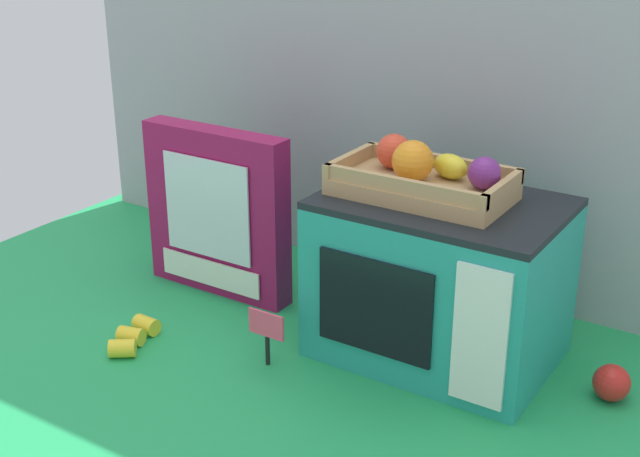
# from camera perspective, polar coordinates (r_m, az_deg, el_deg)

# --- Properties ---
(ground_plane) EXTENTS (1.70, 1.70, 0.00)m
(ground_plane) POSITION_cam_1_polar(r_m,az_deg,el_deg) (1.62, 1.15, -6.31)
(ground_plane) COLOR #219E54
(ground_plane) RESTS_ON ground
(display_back_panel) EXTENTS (1.61, 0.03, 0.73)m
(display_back_panel) POSITION_cam_1_polar(r_m,az_deg,el_deg) (1.71, 6.14, 8.24)
(display_back_panel) COLOR #A0A3A8
(display_back_panel) RESTS_ON ground
(toy_microwave) EXTENTS (0.39, 0.28, 0.28)m
(toy_microwave) POSITION_cam_1_polar(r_m,az_deg,el_deg) (1.47, 7.86, -3.33)
(toy_microwave) COLOR teal
(toy_microwave) RESTS_ON ground
(food_groups_crate) EXTENTS (0.29, 0.16, 0.10)m
(food_groups_crate) POSITION_cam_1_polar(r_m,az_deg,el_deg) (1.43, 6.85, 3.38)
(food_groups_crate) COLOR tan
(food_groups_crate) RESTS_ON toy_microwave
(cookie_set_box) EXTENTS (0.32, 0.06, 0.33)m
(cookie_set_box) POSITION_cam_1_polar(r_m,az_deg,el_deg) (1.69, -6.87, 1.05)
(cookie_set_box) COLOR #99144C
(cookie_set_box) RESTS_ON ground
(price_sign) EXTENTS (0.07, 0.01, 0.10)m
(price_sign) POSITION_cam_1_polar(r_m,az_deg,el_deg) (1.46, -3.55, -6.69)
(price_sign) COLOR black
(price_sign) RESTS_ON ground
(loose_toy_banana) EXTENTS (0.07, 0.13, 0.03)m
(loose_toy_banana) POSITION_cam_1_polar(r_m,az_deg,el_deg) (1.58, -12.20, -6.96)
(loose_toy_banana) COLOR yellow
(loose_toy_banana) RESTS_ON ground
(loose_toy_apple) EXTENTS (0.06, 0.06, 0.06)m
(loose_toy_apple) POSITION_cam_1_polar(r_m,az_deg,el_deg) (1.46, 18.67, -9.61)
(loose_toy_apple) COLOR red
(loose_toy_apple) RESTS_ON ground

